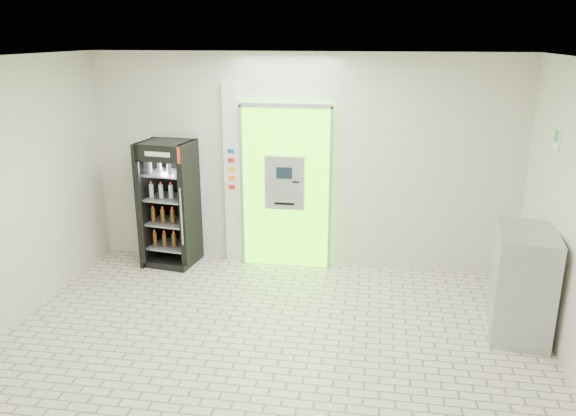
# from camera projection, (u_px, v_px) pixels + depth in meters

# --- Properties ---
(ground) EXTENTS (6.00, 6.00, 0.00)m
(ground) POSITION_uv_depth(u_px,v_px,m) (267.00, 353.00, 5.92)
(ground) COLOR beige
(ground) RESTS_ON ground
(room_shell) EXTENTS (6.00, 6.00, 6.00)m
(room_shell) POSITION_uv_depth(u_px,v_px,m) (265.00, 184.00, 5.37)
(room_shell) COLOR beige
(room_shell) RESTS_ON ground
(atm_assembly) EXTENTS (1.30, 0.24, 2.33)m
(atm_assembly) POSITION_uv_depth(u_px,v_px,m) (286.00, 186.00, 7.88)
(atm_assembly) COLOR #57EE0D
(atm_assembly) RESTS_ON ground
(pillar) EXTENTS (0.22, 0.11, 2.60)m
(pillar) POSITION_uv_depth(u_px,v_px,m) (233.00, 175.00, 7.99)
(pillar) COLOR silver
(pillar) RESTS_ON ground
(beverage_cooler) EXTENTS (0.75, 0.70, 1.80)m
(beverage_cooler) POSITION_uv_depth(u_px,v_px,m) (170.00, 206.00, 8.02)
(beverage_cooler) COLOR black
(beverage_cooler) RESTS_ON ground
(steel_cabinet) EXTENTS (0.72, 0.98, 1.21)m
(steel_cabinet) POSITION_uv_depth(u_px,v_px,m) (522.00, 283.00, 6.15)
(steel_cabinet) COLOR #9D9FA4
(steel_cabinet) RESTS_ON ground
(exit_sign) EXTENTS (0.02, 0.22, 0.26)m
(exit_sign) POSITION_uv_depth(u_px,v_px,m) (557.00, 138.00, 6.15)
(exit_sign) COLOR white
(exit_sign) RESTS_ON room_shell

